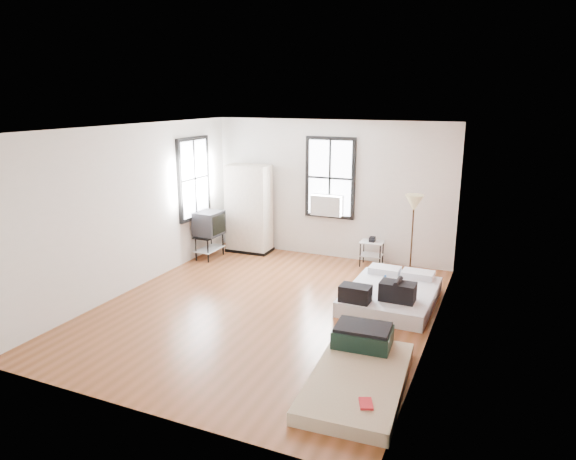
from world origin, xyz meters
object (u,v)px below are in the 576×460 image
at_px(floor_lamp, 414,207).
at_px(tv_stand, 209,225).
at_px(wardrobe, 249,209).
at_px(mattress_bare, 359,369).
at_px(side_table, 372,247).
at_px(mattress_main, 390,294).

bearing_deg(floor_lamp, tv_stand, -171.82).
height_order(floor_lamp, tv_stand, floor_lamp).
xyz_separation_m(wardrobe, tv_stand, (-0.53, -0.76, -0.23)).
bearing_deg(mattress_bare, side_table, 99.10).
xyz_separation_m(mattress_bare, side_table, (-0.94, 4.15, 0.26)).
height_order(mattress_bare, wardrobe, wardrobe).
bearing_deg(wardrobe, floor_lamp, -4.58).
bearing_deg(mattress_main, floor_lamp, 89.47).
bearing_deg(mattress_bare, wardrobe, 127.80).
relative_size(mattress_bare, side_table, 3.46).
height_order(mattress_bare, floor_lamp, floor_lamp).
xyz_separation_m(side_table, floor_lamp, (0.80, -0.25, 0.91)).
relative_size(side_table, floor_lamp, 0.38).
relative_size(mattress_main, floor_lamp, 1.21).
relative_size(floor_lamp, tv_stand, 1.56).
bearing_deg(floor_lamp, mattress_bare, -87.99).
distance_m(side_table, floor_lamp, 1.24).
distance_m(mattress_main, mattress_bare, 2.41).
relative_size(mattress_main, tv_stand, 1.88).
bearing_deg(wardrobe, tv_stand, -126.27).
distance_m(floor_lamp, tv_stand, 4.08).
height_order(mattress_bare, side_table, side_table).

